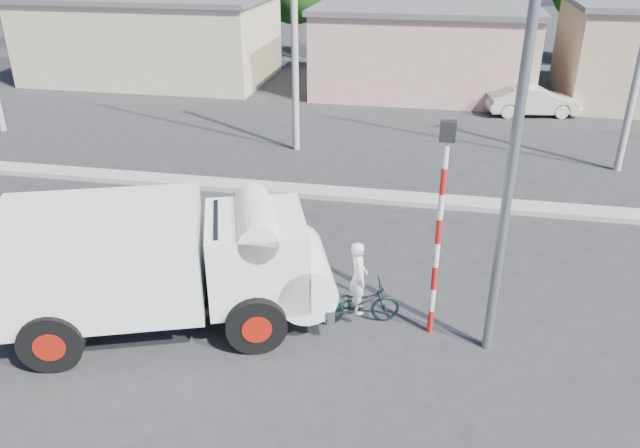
% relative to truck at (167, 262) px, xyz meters
% --- Properties ---
extents(ground_plane, '(120.00, 120.00, 0.00)m').
position_rel_truck_xyz_m(ground_plane, '(1.95, -0.75, -1.45)').
color(ground_plane, '#29292C').
rests_on(ground_plane, ground).
extents(median, '(40.00, 0.80, 0.16)m').
position_rel_truck_xyz_m(median, '(1.95, 7.25, -1.37)').
color(median, '#99968E').
rests_on(median, ground).
extents(truck, '(6.73, 4.27, 2.62)m').
position_rel_truck_xyz_m(truck, '(0.00, 0.00, 0.00)').
color(truck, black).
rests_on(truck, ground).
extents(bicycle, '(1.84, 1.11, 0.91)m').
position_rel_truck_xyz_m(bicycle, '(3.67, 0.79, -1.00)').
color(bicycle, black).
rests_on(bicycle, ground).
extents(cyclist, '(0.52, 0.65, 1.54)m').
position_rel_truck_xyz_m(cyclist, '(3.67, 0.79, -0.68)').
color(cyclist, silver).
rests_on(cyclist, ground).
extents(car_cream, '(4.02, 2.02, 1.27)m').
position_rel_truck_xyz_m(car_cream, '(8.82, 17.65, -0.82)').
color(car_cream, beige).
rests_on(car_cream, ground).
extents(traffic_pole, '(0.28, 0.18, 4.36)m').
position_rel_truck_xyz_m(traffic_pole, '(5.15, 0.75, 1.14)').
color(traffic_pole, red).
rests_on(traffic_pole, ground).
extents(streetlight, '(2.34, 0.22, 9.00)m').
position_rel_truck_xyz_m(streetlight, '(6.08, 0.45, 3.51)').
color(streetlight, slate).
rests_on(streetlight, ground).
extents(building_row, '(37.80, 7.30, 4.44)m').
position_rel_truck_xyz_m(building_row, '(3.04, 21.25, 0.68)').
color(building_row, '#C6B396').
rests_on(building_row, ground).
extents(utility_poles, '(35.40, 0.24, 8.00)m').
position_rel_truck_xyz_m(utility_poles, '(5.20, 11.25, 2.62)').
color(utility_poles, '#99968E').
rests_on(utility_poles, ground).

